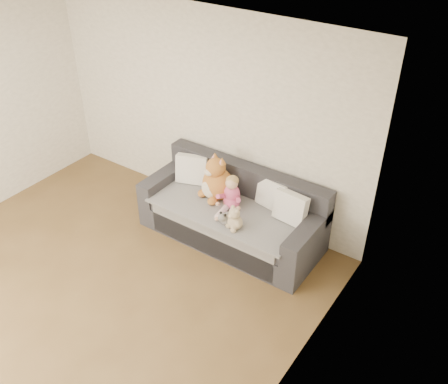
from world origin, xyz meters
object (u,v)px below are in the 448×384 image
at_px(sofa, 233,215).
at_px(sippy_cup, 230,217).
at_px(toddler, 231,196).
at_px(plush_cat, 217,181).
at_px(teddy_bear, 234,220).

bearing_deg(sofa, sippy_cup, -62.32).
bearing_deg(toddler, plush_cat, 142.72).
distance_m(sofa, plush_cat, 0.46).
xyz_separation_m(sofa, teddy_bear, (0.27, -0.38, 0.28)).
bearing_deg(toddler, sofa, 92.07).
xyz_separation_m(sofa, sippy_cup, (0.16, -0.30, 0.22)).
relative_size(plush_cat, sippy_cup, 5.42).
relative_size(sofa, sippy_cup, 19.91).
xyz_separation_m(toddler, plush_cat, (-0.28, 0.11, 0.04)).
relative_size(sofa, plush_cat, 3.67).
bearing_deg(teddy_bear, toddler, 152.84).
bearing_deg(plush_cat, toddler, -2.49).
height_order(plush_cat, sippy_cup, plush_cat).
distance_m(plush_cat, sippy_cup, 0.54).
xyz_separation_m(plush_cat, teddy_bear, (0.52, -0.40, -0.10)).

